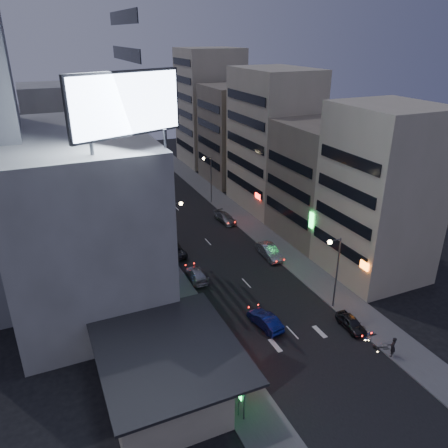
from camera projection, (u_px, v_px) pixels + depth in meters
ground at (316, 358)px, 39.21m from camera, size 180.00×180.00×0.00m
sidewalk_left at (145, 240)px, 61.31m from camera, size 4.00×120.00×0.12m
sidewalk_right at (246, 222)px, 67.25m from camera, size 4.00×120.00×0.12m
food_court at (159, 371)px, 34.92m from camera, size 11.00×13.00×3.88m
white_building at (79, 217)px, 46.00m from camera, size 14.00×24.00×18.00m
shophouse_near at (380, 194)px, 49.53m from camera, size 10.00×11.00×20.00m
shophouse_mid at (322, 181)px, 60.15m from camera, size 11.00×12.00×16.00m
shophouse_far at (273, 141)px, 69.63m from camera, size 10.00×14.00×22.00m
far_left_a at (67, 152)px, 67.08m from camera, size 11.00×10.00×20.00m
far_left_b at (59, 149)px, 78.77m from camera, size 12.00×10.00×15.00m
far_right_a at (235, 134)px, 83.17m from camera, size 11.00×12.00×18.00m
far_right_b at (210, 108)px, 93.86m from camera, size 12.00×12.00×24.00m
billboard at (126, 105)px, 34.01m from camera, size 9.52×3.75×6.20m
street_lamp_right_near at (335, 263)px, 44.26m from camera, size 1.60×0.44×8.02m
street_lamp_left at (175, 224)px, 53.26m from camera, size 1.60×0.44×8.02m
street_lamp_right_far at (209, 173)px, 72.70m from camera, size 1.60×0.44×8.02m
parked_car_right_near at (351, 323)px, 42.89m from camera, size 1.72×3.84×1.28m
parked_car_right_mid at (269, 251)px, 56.55m from camera, size 1.92×4.96×1.61m
parked_car_left at (173, 249)px, 57.23m from camera, size 2.54×5.32×1.46m
parked_car_right_far at (225, 218)px, 67.07m from camera, size 2.38×4.88×1.37m
road_car_blue at (265, 320)px, 43.13m from camera, size 2.11×4.55×1.44m
road_car_silver at (197, 274)px, 51.45m from camera, size 2.10×4.66×1.33m
person at (393, 347)px, 38.95m from camera, size 0.84×0.81×1.93m
scooter_black_a at (388, 342)px, 40.29m from camera, size 1.10×1.77×1.03m
scooter_silver_a at (392, 338)px, 40.83m from camera, size 1.09×1.80×1.05m
scooter_blue at (373, 326)px, 42.25m from camera, size 0.70×2.05×1.25m
scooter_black_b at (365, 322)px, 43.10m from camera, size 1.13×1.73×1.01m
scooter_silver_b at (370, 326)px, 42.40m from camera, size 1.27×1.88×1.09m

